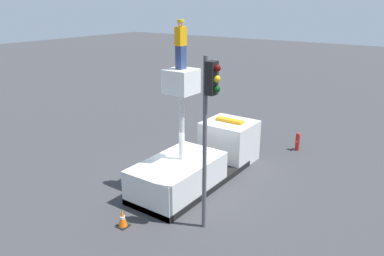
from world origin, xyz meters
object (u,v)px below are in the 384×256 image
object	(u,v)px
bucket_truck	(200,160)
fire_hydrant	(298,141)
worker	(181,45)
traffic_light_pole	(209,112)
traffic_cone_rear	(123,219)

from	to	relation	value
bucket_truck	fire_hydrant	distance (m)	6.03
bucket_truck	worker	world-z (taller)	worker
traffic_light_pole	fire_hydrant	xyz separation A→B (m)	(8.54, 0.06, -3.61)
traffic_light_pole	traffic_cone_rear	distance (m)	4.74
bucket_truck	traffic_cone_rear	bearing A→B (deg)	178.97
fire_hydrant	traffic_cone_rear	distance (m)	10.40
fire_hydrant	traffic_cone_rear	world-z (taller)	fire_hydrant
bucket_truck	traffic_light_pole	xyz separation A→B (m)	(-2.96, -2.30, 3.20)
worker	fire_hydrant	size ratio (longest dim) A/B	1.83
bucket_truck	worker	size ratio (longest dim) A/B	4.03
bucket_truck	traffic_light_pole	distance (m)	4.93
worker	traffic_cone_rear	size ratio (longest dim) A/B	2.76
fire_hydrant	worker	bearing A→B (deg)	161.95
traffic_light_pole	traffic_cone_rear	size ratio (longest dim) A/B	9.13
bucket_truck	traffic_cone_rear	distance (m)	4.59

